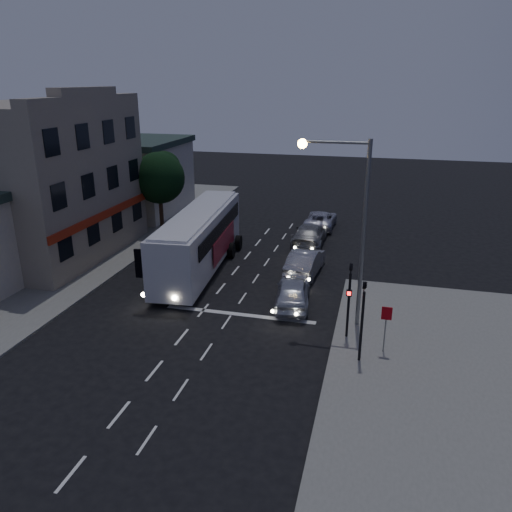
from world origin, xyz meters
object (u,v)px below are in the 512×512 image
(car_suv, at_px, (293,292))
(car_sedan_b, at_px, (309,235))
(tour_bus, at_px, (199,238))
(car_sedan_a, at_px, (305,262))
(street_tree, at_px, (159,176))
(traffic_signal_main, at_px, (349,292))
(traffic_signal_side, at_px, (363,312))
(car_sedan_c, at_px, (321,219))
(streetlight, at_px, (351,213))
(regulatory_sign, at_px, (386,322))

(car_suv, height_order, car_sedan_b, car_sedan_b)
(tour_bus, bearing_deg, car_sedan_a, 2.38)
(tour_bus, xyz_separation_m, street_tree, (-5.94, 7.29, 2.43))
(tour_bus, distance_m, street_tree, 9.71)
(traffic_signal_main, relative_size, traffic_signal_side, 1.00)
(car_sedan_c, bearing_deg, tour_bus, 61.89)
(car_sedan_b, xyz_separation_m, streetlight, (3.55, -12.15, 4.94))
(car_suv, bearing_deg, streetlight, 143.80)
(tour_bus, distance_m, car_sedan_c, 13.13)
(traffic_signal_main, xyz_separation_m, street_tree, (-15.81, 14.25, 2.08))
(regulatory_sign, height_order, streetlight, streetlight)
(car_suv, bearing_deg, car_sedan_c, -95.41)
(car_sedan_b, distance_m, regulatory_sign, 15.61)
(car_sedan_b, height_order, street_tree, street_tree)
(tour_bus, relative_size, streetlight, 1.41)
(street_tree, bearing_deg, car_suv, -41.52)
(street_tree, bearing_deg, traffic_signal_side, -44.50)
(tour_bus, relative_size, traffic_signal_side, 3.09)
(car_sedan_c, height_order, traffic_signal_main, traffic_signal_main)
(tour_bus, height_order, regulatory_sign, tour_bus)
(car_sedan_a, height_order, street_tree, street_tree)
(traffic_signal_main, height_order, regulatory_sign, traffic_signal_main)
(traffic_signal_main, height_order, streetlight, streetlight)
(car_sedan_a, bearing_deg, traffic_signal_main, 116.65)
(regulatory_sign, bearing_deg, traffic_signal_main, 149.16)
(traffic_signal_side, bearing_deg, traffic_signal_main, 109.49)
(car_suv, bearing_deg, car_sedan_a, -96.23)
(regulatory_sign, bearing_deg, streetlight, 128.75)
(traffic_signal_side, bearing_deg, regulatory_sign, 43.92)
(car_suv, bearing_deg, traffic_signal_main, 128.91)
(car_sedan_a, relative_size, streetlight, 0.53)
(car_sedan_a, relative_size, street_tree, 0.78)
(traffic_signal_side, bearing_deg, tour_bus, 139.79)
(car_suv, relative_size, streetlight, 0.50)
(car_sedan_a, bearing_deg, street_tree, -22.86)
(streetlight, bearing_deg, traffic_signal_main, -79.80)
(car_suv, xyz_separation_m, street_tree, (-12.68, 11.22, 3.73))
(tour_bus, relative_size, car_sedan_b, 2.33)
(car_sedan_c, bearing_deg, car_sedan_a, 92.72)
(car_sedan_b, xyz_separation_m, car_sedan_c, (0.22, 4.83, -0.11))
(tour_bus, height_order, car_sedan_c, tour_bus)
(car_sedan_c, xyz_separation_m, streetlight, (3.33, -16.98, 5.05))
(regulatory_sign, relative_size, streetlight, 0.24)
(traffic_signal_main, height_order, traffic_signal_side, same)
(tour_bus, relative_size, traffic_signal_main, 3.09)
(tour_bus, xyz_separation_m, car_suv, (6.74, -3.94, -1.30))
(car_sedan_c, height_order, regulatory_sign, regulatory_sign)
(car_suv, distance_m, car_sedan_c, 15.39)
(car_suv, distance_m, car_sedan_b, 10.57)
(car_suv, relative_size, car_sedan_c, 0.92)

